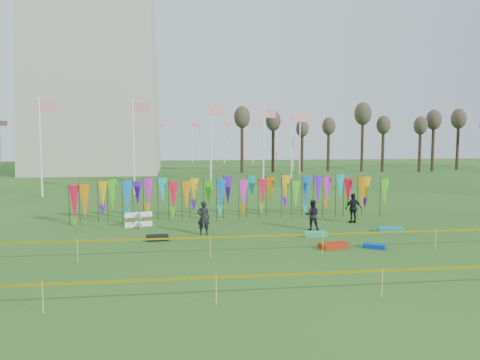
{
  "coord_description": "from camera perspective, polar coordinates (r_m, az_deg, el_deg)",
  "views": [
    {
      "loc": [
        -3.2,
        -19.5,
        4.81
      ],
      "look_at": [
        0.3,
        6.0,
        2.47
      ],
      "focal_mm": 35.0,
      "sensor_mm": 36.0,
      "label": 1
    }
  ],
  "objects": [
    {
      "name": "kite_bag_turquoise",
      "position": [
        23.29,
        9.17,
        -6.52
      ],
      "size": [
        1.12,
        0.58,
        0.22
      ],
      "primitive_type": "cube",
      "rotation": [
        0.0,
        0.0,
        -0.02
      ],
      "color": "#0BB3AB",
      "rests_on": "ground"
    },
    {
      "name": "box_kite",
      "position": [
        25.8,
        -12.25,
        -4.73
      ],
      "size": [
        0.75,
        0.75,
        0.83
      ],
      "rotation": [
        0.0,
        0.0,
        0.29
      ],
      "color": "red",
      "rests_on": "ground"
    },
    {
      "name": "caution_tape_near",
      "position": [
        19.11,
        1.34,
        -6.99
      ],
      "size": [
        26.0,
        0.02,
        0.9
      ],
      "color": "#E4D304",
      "rests_on": "ground"
    },
    {
      "name": "person_left",
      "position": [
        23.31,
        -4.47,
        -4.62
      ],
      "size": [
        0.63,
        0.47,
        1.69
      ],
      "primitive_type": "imported",
      "rotation": [
        0.0,
        0.0,
        3.11
      ],
      "color": "black",
      "rests_on": "ground"
    },
    {
      "name": "caution_tape_far",
      "position": [
        13.97,
        4.93,
        -11.61
      ],
      "size": [
        26.0,
        0.02,
        0.9
      ],
      "color": "#E4D304",
      "rests_on": "ground"
    },
    {
      "name": "kite_bag_teal",
      "position": [
        25.19,
        17.9,
        -5.8
      ],
      "size": [
        1.32,
        0.84,
        0.23
      ],
      "primitive_type": "cube",
      "rotation": [
        0.0,
        0.0,
        -0.22
      ],
      "color": "#0D8FB7",
      "rests_on": "ground"
    },
    {
      "name": "tree_line",
      "position": [
        72.62,
        21.31,
        5.92
      ],
      "size": [
        53.92,
        1.92,
        7.84
      ],
      "color": "#3D2B1E",
      "rests_on": "ground"
    },
    {
      "name": "kite_bag_blue",
      "position": [
        21.39,
        16.08,
        -7.74
      ],
      "size": [
        1.04,
        0.9,
        0.19
      ],
      "primitive_type": "cube",
      "rotation": [
        0.0,
        0.0,
        -0.56
      ],
      "color": "#0B38B6",
      "rests_on": "ground"
    },
    {
      "name": "kite_bag_black",
      "position": [
        22.46,
        -10.04,
        -6.95
      ],
      "size": [
        1.07,
        0.69,
        0.24
      ],
      "primitive_type": "cube",
      "rotation": [
        0.0,
        0.0,
        0.09
      ],
      "color": "black",
      "rests_on": "ground"
    },
    {
      "name": "person_mid",
      "position": [
        24.7,
        8.79,
        -4.24
      ],
      "size": [
        0.85,
        0.63,
        1.58
      ],
      "primitive_type": "imported",
      "rotation": [
        0.0,
        0.0,
        2.92
      ],
      "color": "black",
      "rests_on": "ground"
    },
    {
      "name": "kite_bag_red",
      "position": [
        20.99,
        11.31,
        -7.83
      ],
      "size": [
        1.37,
        0.94,
        0.23
      ],
      "primitive_type": "cube",
      "rotation": [
        0.0,
        0.0,
        0.32
      ],
      "color": "#AF270B",
      "rests_on": "ground"
    },
    {
      "name": "banner_row",
      "position": [
        27.42,
        -0.47,
        -1.61
      ],
      "size": [
        18.64,
        0.64,
        2.44
      ],
      "color": "black",
      "rests_on": "ground"
    },
    {
      "name": "ground",
      "position": [
        20.34,
        1.47,
        -8.49
      ],
      "size": [
        160.0,
        160.0,
        0.0
      ],
      "primitive_type": "plane",
      "color": "#204A15",
      "rests_on": "ground"
    },
    {
      "name": "flagpole_ring",
      "position": [
        68.37,
        -16.95,
        4.3
      ],
      "size": [
        57.4,
        56.16,
        8.0
      ],
      "color": "silver",
      "rests_on": "ground"
    },
    {
      "name": "person_right",
      "position": [
        27.18,
        13.64,
        -3.36
      ],
      "size": [
        1.06,
        0.71,
        1.68
      ],
      "primitive_type": "imported",
      "rotation": [
        0.0,
        0.0,
        3.31
      ],
      "color": "black",
      "rests_on": "ground"
    }
  ]
}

